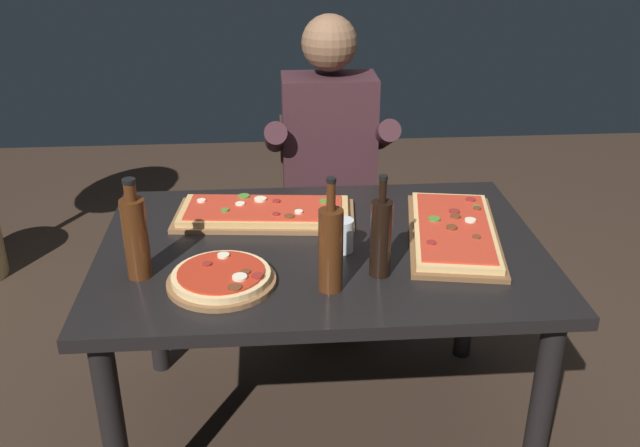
# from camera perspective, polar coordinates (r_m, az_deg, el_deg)

# --- Properties ---
(ground_plane) EXTENTS (6.40, 6.40, 0.00)m
(ground_plane) POSITION_cam_1_polar(r_m,az_deg,el_deg) (2.66, 0.08, -16.03)
(ground_plane) COLOR #38281E
(dining_table) EXTENTS (1.40, 0.96, 0.74)m
(dining_table) POSITION_cam_1_polar(r_m,az_deg,el_deg) (2.29, 0.09, -3.83)
(dining_table) COLOR black
(dining_table) RESTS_ON ground_plane
(pizza_rectangular_front) EXTENTS (0.63, 0.32, 0.05)m
(pizza_rectangular_front) POSITION_cam_1_polar(r_m,az_deg,el_deg) (2.42, -4.49, 0.87)
(pizza_rectangular_front) COLOR brown
(pizza_rectangular_front) RESTS_ON dining_table
(pizza_rectangular_left) EXTENTS (0.38, 0.63, 0.05)m
(pizza_rectangular_left) POSITION_cam_1_polar(r_m,az_deg,el_deg) (2.32, 10.73, -0.62)
(pizza_rectangular_left) COLOR brown
(pizza_rectangular_left) RESTS_ON dining_table
(pizza_round_far) EXTENTS (0.31, 0.31, 0.05)m
(pizza_round_far) POSITION_cam_1_polar(r_m,az_deg,el_deg) (2.03, -7.95, -4.39)
(pizza_round_far) COLOR brown
(pizza_round_far) RESTS_ON dining_table
(wine_bottle_dark) EXTENTS (0.06, 0.06, 0.31)m
(wine_bottle_dark) POSITION_cam_1_polar(r_m,az_deg,el_deg) (2.02, 4.94, -1.07)
(wine_bottle_dark) COLOR black
(wine_bottle_dark) RESTS_ON dining_table
(oil_bottle_amber) EXTENTS (0.07, 0.07, 0.34)m
(oil_bottle_amber) POSITION_cam_1_polar(r_m,az_deg,el_deg) (1.94, 0.87, -1.98)
(oil_bottle_amber) COLOR #47230F
(oil_bottle_amber) RESTS_ON dining_table
(vinegar_bottle_green) EXTENTS (0.07, 0.07, 0.30)m
(vinegar_bottle_green) POSITION_cam_1_polar(r_m,az_deg,el_deg) (2.07, -14.66, -0.98)
(vinegar_bottle_green) COLOR #47230F
(vinegar_bottle_green) RESTS_ON dining_table
(tumbler_near_camera) EXTENTS (0.07, 0.07, 0.11)m
(tumbler_near_camera) POSITION_cam_1_polar(r_m,az_deg,el_deg) (2.19, 1.81, -1.12)
(tumbler_near_camera) COLOR silver
(tumbler_near_camera) RESTS_ON dining_table
(diner_chair) EXTENTS (0.44, 0.44, 0.87)m
(diner_chair) POSITION_cam_1_polar(r_m,az_deg,el_deg) (3.13, 0.57, 1.35)
(diner_chair) COLOR #3D2B1E
(diner_chair) RESTS_ON ground_plane
(seated_diner) EXTENTS (0.53, 0.41, 1.33)m
(seated_diner) POSITION_cam_1_polar(r_m,az_deg,el_deg) (2.92, 0.79, 4.98)
(seated_diner) COLOR #23232D
(seated_diner) RESTS_ON ground_plane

